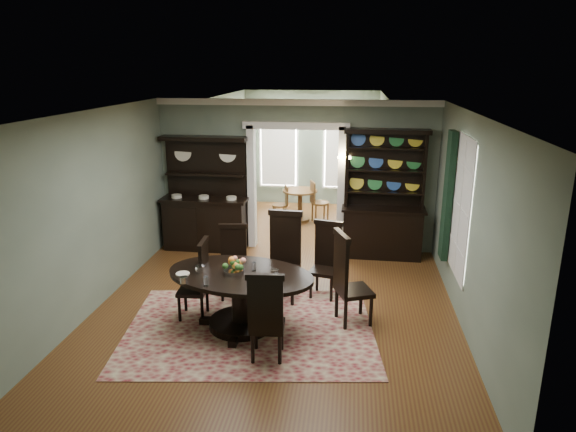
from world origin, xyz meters
name	(u,v)px	position (x,y,z in m)	size (l,w,h in m)	color
room	(273,213)	(0.00, 0.04, 1.58)	(5.51, 6.01, 3.01)	brown
parlor	(307,154)	(0.00, 5.53, 1.52)	(3.51, 3.50, 3.01)	brown
doorway_trim	(296,170)	(0.00, 3.00, 1.62)	(2.08, 0.25, 2.57)	silver
right_window	(455,202)	(2.69, 0.93, 1.60)	(0.15, 1.47, 2.12)	white
wall_sconce	(344,159)	(0.95, 2.85, 1.89)	(0.27, 0.21, 0.21)	#AE932E
rug	(250,329)	(-0.26, -0.52, 0.01)	(3.49, 2.56, 0.01)	maroon
dining_table	(241,290)	(-0.40, -0.46, 0.58)	(2.32, 2.28, 0.83)	black
centerpiece	(234,268)	(-0.49, -0.45, 0.90)	(1.49, 0.96, 0.24)	silver
chair_far_left	(233,259)	(-0.74, 0.59, 0.63)	(0.49, 0.47, 1.19)	black
chair_far_mid	(284,253)	(0.08, 0.64, 0.75)	(0.57, 0.54, 1.43)	black
chair_far_right	(326,257)	(0.74, 0.82, 0.65)	(0.54, 0.52, 1.23)	black
chair_end_left	(199,278)	(-1.06, -0.24, 0.64)	(0.45, 0.47, 1.21)	black
chair_end_right	(347,277)	(1.09, -0.15, 0.73)	(0.64, 0.65, 1.39)	black
chair_near	(266,315)	(0.11, -1.30, 0.65)	(0.48, 0.46, 1.23)	black
sideboard	(206,210)	(-1.81, 2.73, 0.80)	(1.74, 0.63, 2.28)	black
welsh_dresser	(383,211)	(1.73, 2.73, 0.90)	(1.60, 0.61, 2.49)	black
parlor_table	(300,201)	(-0.10, 4.84, 0.50)	(0.83, 0.83, 0.77)	brown
parlor_chair_left	(282,203)	(-0.52, 4.71, 0.47)	(0.41, 0.40, 0.87)	brown
parlor_chair_right	(317,201)	(0.32, 4.76, 0.54)	(0.47, 0.46, 1.01)	brown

